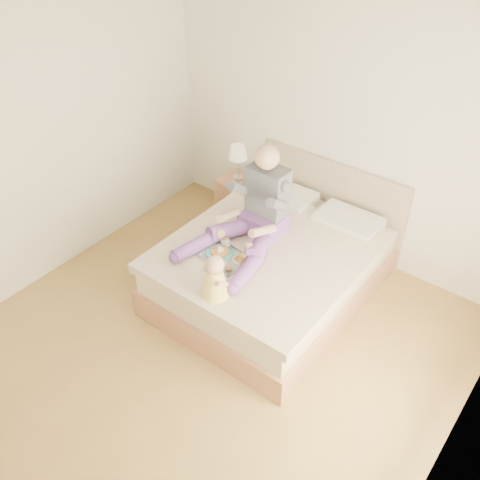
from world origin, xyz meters
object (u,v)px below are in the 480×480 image
Objects in this scene: nightstand at (240,201)px; baby at (216,279)px; bed at (277,263)px; tray at (226,256)px; adult at (255,214)px.

baby reaches higher than nightstand.
bed is 0.64m from tray.
nightstand is 1.98m from baby.
nightstand is 1.38× the size of baby.
baby is (0.21, -0.82, -0.11)m from adult.
bed is 1.98× the size of adult.
tray reaches higher than nightstand.
bed is 1.23m from nightstand.
tray is at bearing -47.10° from nightstand.
tray is at bearing -111.55° from bed.
tray is at bearing -90.53° from adult.
bed is 5.50× the size of baby.
nightstand is (-1.00, 0.70, -0.04)m from bed.
adult reaches higher than nightstand.
adult is (0.80, -0.81, 0.61)m from nightstand.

